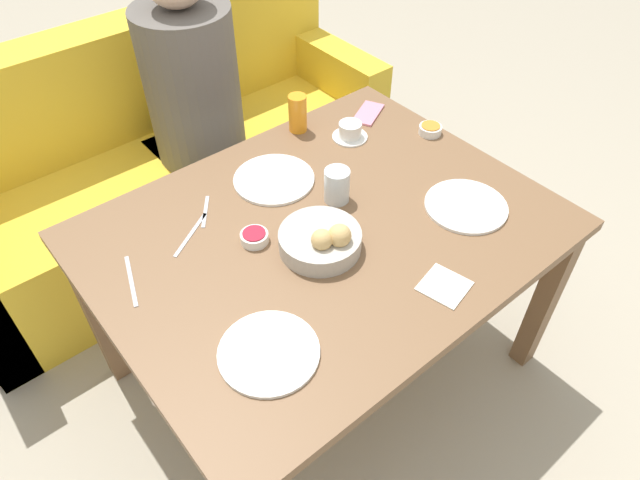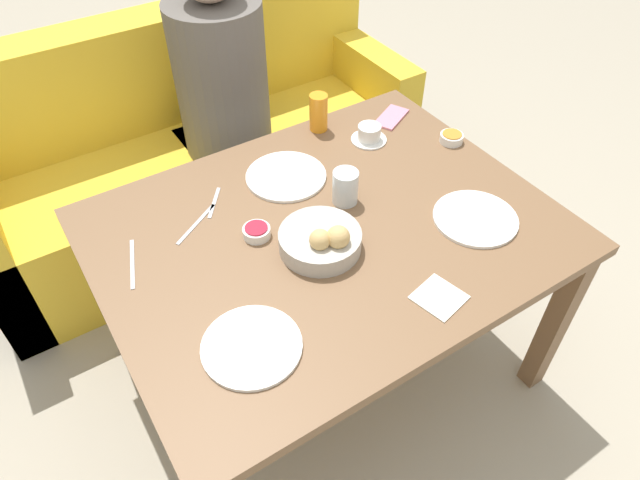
% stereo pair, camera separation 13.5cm
% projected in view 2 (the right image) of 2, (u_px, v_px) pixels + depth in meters
% --- Properties ---
extents(ground_plane, '(10.00, 10.00, 0.00)m').
position_uv_depth(ground_plane, '(326.00, 364.00, 2.13)').
color(ground_plane, '#A89E89').
extents(dining_table, '(1.29, 1.01, 0.70)m').
position_uv_depth(dining_table, '(327.00, 248.00, 1.70)').
color(dining_table, brown).
rests_on(dining_table, ground_plane).
extents(couch, '(1.87, 0.70, 0.89)m').
position_uv_depth(couch, '(195.00, 158.00, 2.51)').
color(couch, gold).
rests_on(couch, ground_plane).
extents(seated_person, '(0.35, 0.46, 1.25)m').
position_uv_depth(seated_person, '(228.00, 126.00, 2.31)').
color(seated_person, '#23232D').
rests_on(seated_person, ground_plane).
extents(bread_basket, '(0.23, 0.23, 0.11)m').
position_uv_depth(bread_basket, '(321.00, 240.00, 1.55)').
color(bread_basket, '#B2ADA3').
rests_on(bread_basket, dining_table).
extents(plate_near_left, '(0.24, 0.24, 0.01)m').
position_uv_depth(plate_near_left, '(252.00, 346.00, 1.34)').
color(plate_near_left, white).
rests_on(plate_near_left, dining_table).
extents(plate_near_right, '(0.25, 0.25, 0.01)m').
position_uv_depth(plate_near_right, '(475.00, 218.00, 1.66)').
color(plate_near_right, white).
rests_on(plate_near_right, dining_table).
extents(plate_far_center, '(0.25, 0.25, 0.01)m').
position_uv_depth(plate_far_center, '(286.00, 176.00, 1.80)').
color(plate_far_center, white).
rests_on(plate_far_center, dining_table).
extents(juice_glass, '(0.06, 0.06, 0.13)m').
position_uv_depth(juice_glass, '(318.00, 112.00, 1.95)').
color(juice_glass, orange).
rests_on(juice_glass, dining_table).
extents(water_tumbler, '(0.08, 0.08, 0.11)m').
position_uv_depth(water_tumbler, '(345.00, 187.00, 1.68)').
color(water_tumbler, silver).
rests_on(water_tumbler, dining_table).
extents(coffee_cup, '(0.12, 0.12, 0.06)m').
position_uv_depth(coffee_cup, '(369.00, 134.00, 1.93)').
color(coffee_cup, white).
rests_on(coffee_cup, dining_table).
extents(jam_bowl_berry, '(0.08, 0.08, 0.03)m').
position_uv_depth(jam_bowl_berry, '(257.00, 232.00, 1.60)').
color(jam_bowl_berry, white).
rests_on(jam_bowl_berry, dining_table).
extents(jam_bowl_honey, '(0.08, 0.08, 0.03)m').
position_uv_depth(jam_bowl_honey, '(451.00, 138.00, 1.93)').
color(jam_bowl_honey, white).
rests_on(jam_bowl_honey, dining_table).
extents(fork_silver, '(0.16, 0.11, 0.00)m').
position_uv_depth(fork_silver, '(196.00, 224.00, 1.64)').
color(fork_silver, '#B7B7BC').
rests_on(fork_silver, dining_table).
extents(knife_silver, '(0.07, 0.18, 0.00)m').
position_uv_depth(knife_silver, '(132.00, 264.00, 1.53)').
color(knife_silver, '#B7B7BC').
rests_on(knife_silver, dining_table).
extents(spoon_coffee, '(0.09, 0.12, 0.00)m').
position_uv_depth(spoon_coffee, '(214.00, 203.00, 1.71)').
color(spoon_coffee, '#B7B7BC').
rests_on(spoon_coffee, dining_table).
extents(napkin, '(0.14, 0.14, 0.00)m').
position_uv_depth(napkin, '(439.00, 297.00, 1.45)').
color(napkin, silver).
rests_on(napkin, dining_table).
extents(cell_phone, '(0.17, 0.13, 0.01)m').
position_uv_depth(cell_phone, '(391.00, 117.00, 2.04)').
color(cell_phone, pink).
rests_on(cell_phone, dining_table).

